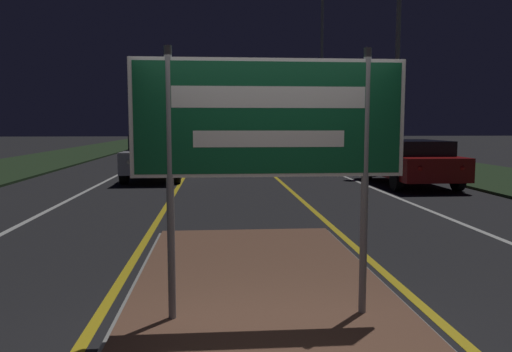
{
  "coord_description": "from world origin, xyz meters",
  "views": [
    {
      "loc": [
        -0.48,
        -3.72,
        1.89
      ],
      "look_at": [
        0.0,
        2.3,
        1.27
      ],
      "focal_mm": 35.0,
      "sensor_mm": 36.0,
      "label": 1
    }
  ],
  "objects_px": {
    "streetlight_right_far": "(322,46)",
    "car_approaching_2": "(145,140)",
    "highway_sign": "(269,128)",
    "car_approaching_0": "(156,156)",
    "streetlight_right_near": "(399,19)",
    "car_receding_0": "(410,161)",
    "car_receding_2": "(317,143)",
    "car_approaching_1": "(181,146)",
    "car_receding_1": "(282,148)",
    "warning_sign": "(396,134)",
    "car_receding_3": "(251,137)"
  },
  "relations": [
    {
      "from": "highway_sign",
      "to": "car_receding_2",
      "type": "height_order",
      "value": "highway_sign"
    },
    {
      "from": "car_receding_2",
      "to": "warning_sign",
      "type": "distance_m",
      "value": 5.76
    },
    {
      "from": "car_receding_2",
      "to": "car_approaching_1",
      "type": "relative_size",
      "value": 1.11
    },
    {
      "from": "streetlight_right_near",
      "to": "streetlight_right_far",
      "type": "bearing_deg",
      "value": 89.93
    },
    {
      "from": "car_approaching_1",
      "to": "car_receding_1",
      "type": "bearing_deg",
      "value": -22.27
    },
    {
      "from": "car_approaching_0",
      "to": "warning_sign",
      "type": "relative_size",
      "value": 1.97
    },
    {
      "from": "highway_sign",
      "to": "warning_sign",
      "type": "distance_m",
      "value": 24.48
    },
    {
      "from": "car_approaching_1",
      "to": "warning_sign",
      "type": "bearing_deg",
      "value": 2.03
    },
    {
      "from": "highway_sign",
      "to": "warning_sign",
      "type": "height_order",
      "value": "highway_sign"
    },
    {
      "from": "streetlight_right_near",
      "to": "car_approaching_0",
      "type": "height_order",
      "value": "streetlight_right_near"
    },
    {
      "from": "car_receding_3",
      "to": "car_approaching_2",
      "type": "height_order",
      "value": "car_receding_3"
    },
    {
      "from": "car_receding_3",
      "to": "warning_sign",
      "type": "xyz_separation_m",
      "value": [
        6.83,
        -17.32,
        0.61
      ]
    },
    {
      "from": "streetlight_right_near",
      "to": "car_receding_2",
      "type": "height_order",
      "value": "streetlight_right_near"
    },
    {
      "from": "streetlight_right_far",
      "to": "warning_sign",
      "type": "height_order",
      "value": "streetlight_right_far"
    },
    {
      "from": "car_receding_3",
      "to": "car_approaching_1",
      "type": "height_order",
      "value": "car_receding_3"
    },
    {
      "from": "car_receding_2",
      "to": "highway_sign",
      "type": "bearing_deg",
      "value": -102.42
    },
    {
      "from": "car_receding_3",
      "to": "warning_sign",
      "type": "relative_size",
      "value": 2.19
    },
    {
      "from": "streetlight_right_far",
      "to": "car_approaching_2",
      "type": "bearing_deg",
      "value": 156.4
    },
    {
      "from": "car_receding_3",
      "to": "car_approaching_2",
      "type": "distance_m",
      "value": 10.26
    },
    {
      "from": "streetlight_right_near",
      "to": "streetlight_right_far",
      "type": "distance_m",
      "value": 14.18
    },
    {
      "from": "car_receding_3",
      "to": "car_approaching_0",
      "type": "height_order",
      "value": "car_approaching_0"
    },
    {
      "from": "car_approaching_2",
      "to": "warning_sign",
      "type": "xyz_separation_m",
      "value": [
        15.38,
        -11.65,
        0.64
      ]
    },
    {
      "from": "streetlight_right_near",
      "to": "streetlight_right_far",
      "type": "height_order",
      "value": "streetlight_right_far"
    },
    {
      "from": "car_receding_1",
      "to": "car_receding_3",
      "type": "bearing_deg",
      "value": 90.35
    },
    {
      "from": "car_receding_1",
      "to": "car_receding_2",
      "type": "xyz_separation_m",
      "value": [
        3.2,
        7.02,
        0.0
      ]
    },
    {
      "from": "streetlight_right_far",
      "to": "car_approaching_1",
      "type": "distance_m",
      "value": 12.76
    },
    {
      "from": "car_receding_3",
      "to": "car_approaching_1",
      "type": "bearing_deg",
      "value": -105.65
    },
    {
      "from": "car_receding_0",
      "to": "car_receding_3",
      "type": "distance_m",
      "value": 29.49
    },
    {
      "from": "car_receding_0",
      "to": "warning_sign",
      "type": "xyz_separation_m",
      "value": [
        3.95,
        12.02,
        0.65
      ]
    },
    {
      "from": "car_receding_0",
      "to": "car_approaching_1",
      "type": "height_order",
      "value": "car_approaching_1"
    },
    {
      "from": "highway_sign",
      "to": "car_approaching_0",
      "type": "relative_size",
      "value": 0.58
    },
    {
      "from": "highway_sign",
      "to": "car_approaching_2",
      "type": "distance_m",
      "value": 34.74
    },
    {
      "from": "streetlight_right_near",
      "to": "car_receding_0",
      "type": "distance_m",
      "value": 6.69
    },
    {
      "from": "streetlight_right_far",
      "to": "car_receding_1",
      "type": "height_order",
      "value": "streetlight_right_far"
    },
    {
      "from": "highway_sign",
      "to": "streetlight_right_far",
      "type": "xyz_separation_m",
      "value": [
        6.56,
        28.77,
        5.25
      ]
    },
    {
      "from": "streetlight_right_near",
      "to": "car_approaching_0",
      "type": "xyz_separation_m",
      "value": [
        -9.13,
        -1.7,
        -5.14
      ]
    },
    {
      "from": "highway_sign",
      "to": "warning_sign",
      "type": "xyz_separation_m",
      "value": [
        9.48,
        22.57,
        -0.45
      ]
    },
    {
      "from": "car_receding_1",
      "to": "car_approaching_1",
      "type": "height_order",
      "value": "car_approaching_1"
    },
    {
      "from": "highway_sign",
      "to": "car_receding_2",
      "type": "bearing_deg",
      "value": 77.58
    },
    {
      "from": "streetlight_right_near",
      "to": "warning_sign",
      "type": "relative_size",
      "value": 4.37
    },
    {
      "from": "highway_sign",
      "to": "car_receding_2",
      "type": "xyz_separation_m",
      "value": [
        5.97,
        27.09,
        -1.1
      ]
    },
    {
      "from": "car_receding_3",
      "to": "warning_sign",
      "type": "bearing_deg",
      "value": -68.48
    },
    {
      "from": "car_receding_1",
      "to": "warning_sign",
      "type": "xyz_separation_m",
      "value": [
        6.71,
        2.5,
        0.65
      ]
    },
    {
      "from": "car_receding_0",
      "to": "car_receding_2",
      "type": "distance_m",
      "value": 16.54
    },
    {
      "from": "car_receding_3",
      "to": "car_approaching_0",
      "type": "distance_m",
      "value": 27.46
    },
    {
      "from": "streetlight_right_near",
      "to": "car_approaching_2",
      "type": "height_order",
      "value": "streetlight_right_near"
    },
    {
      "from": "highway_sign",
      "to": "car_approaching_0",
      "type": "distance_m",
      "value": 13.23
    },
    {
      "from": "car_approaching_0",
      "to": "car_receding_0",
      "type": "bearing_deg",
      "value": -16.4
    },
    {
      "from": "car_approaching_0",
      "to": "warning_sign",
      "type": "distance_m",
      "value": 15.45
    },
    {
      "from": "car_approaching_1",
      "to": "streetlight_right_far",
      "type": "bearing_deg",
      "value": 36.7
    }
  ]
}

